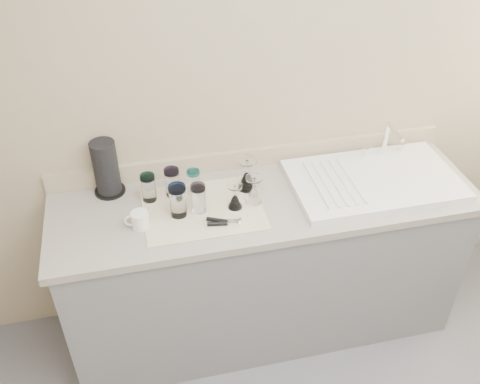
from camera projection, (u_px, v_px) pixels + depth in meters
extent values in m
cube|color=tan|center=(252.00, 104.00, 2.58)|extent=(3.50, 0.04, 2.50)
cube|color=slate|center=(264.00, 268.00, 2.84)|extent=(2.00, 0.60, 0.86)
cube|color=gray|center=(266.00, 202.00, 2.57)|extent=(2.06, 0.62, 0.04)
cube|color=white|center=(374.00, 180.00, 2.64)|extent=(0.82, 0.50, 0.03)
cylinder|color=silver|center=(386.00, 138.00, 2.76)|extent=(0.02, 0.02, 0.18)
cylinder|color=silver|center=(395.00, 132.00, 2.65)|extent=(0.02, 0.16, 0.02)
cylinder|color=silver|center=(366.00, 151.00, 2.78)|extent=(0.03, 0.03, 0.04)
cylinder|color=silver|center=(401.00, 147.00, 2.82)|extent=(0.03, 0.03, 0.04)
cube|color=silver|center=(203.00, 209.00, 2.49)|extent=(0.55, 0.42, 0.01)
cylinder|color=white|center=(149.00, 189.00, 2.50)|extent=(0.07, 0.07, 0.12)
cylinder|color=#26B1A0|center=(147.00, 177.00, 2.46)|extent=(0.07, 0.07, 0.02)
cylinder|color=white|center=(172.00, 184.00, 2.53)|extent=(0.07, 0.07, 0.13)
cylinder|color=#613CB1|center=(171.00, 171.00, 2.49)|extent=(0.07, 0.07, 0.02)
cylinder|color=white|center=(194.00, 183.00, 2.55)|extent=(0.06, 0.06, 0.11)
cylinder|color=teal|center=(193.00, 173.00, 2.51)|extent=(0.06, 0.06, 0.02)
cylinder|color=white|center=(178.00, 202.00, 2.41)|extent=(0.08, 0.08, 0.14)
cylinder|color=#1B44BB|center=(177.00, 188.00, 2.36)|extent=(0.08, 0.08, 0.02)
cylinder|color=white|center=(199.00, 200.00, 2.44)|extent=(0.07, 0.07, 0.12)
cylinder|color=#9D8ED4|center=(198.00, 187.00, 2.39)|extent=(0.07, 0.07, 0.02)
cone|color=white|center=(247.00, 181.00, 2.59)|extent=(0.09, 0.09, 0.09)
cylinder|color=white|center=(247.00, 168.00, 2.54)|extent=(0.01, 0.01, 0.07)
cylinder|color=white|center=(247.00, 161.00, 2.51)|extent=(0.09, 0.09, 0.01)
cone|color=white|center=(235.00, 201.00, 2.47)|extent=(0.07, 0.07, 0.06)
cylinder|color=white|center=(235.00, 191.00, 2.44)|extent=(0.01, 0.01, 0.05)
cylinder|color=white|center=(235.00, 186.00, 2.42)|extent=(0.07, 0.07, 0.01)
cone|color=white|center=(254.00, 195.00, 2.51)|extent=(0.08, 0.08, 0.07)
cylinder|color=white|center=(254.00, 184.00, 2.47)|extent=(0.01, 0.01, 0.06)
cylinder|color=white|center=(254.00, 178.00, 2.45)|extent=(0.08, 0.08, 0.01)
cube|color=silver|center=(235.00, 223.00, 2.39)|extent=(0.07, 0.05, 0.02)
cylinder|color=black|center=(221.00, 224.00, 2.38)|extent=(0.12, 0.04, 0.02)
cylinder|color=black|center=(220.00, 220.00, 2.40)|extent=(0.12, 0.07, 0.02)
cylinder|color=white|center=(140.00, 220.00, 2.37)|extent=(0.09, 0.09, 0.08)
torus|color=white|center=(131.00, 221.00, 2.37)|extent=(0.06, 0.02, 0.06)
cylinder|color=black|center=(110.00, 191.00, 2.60)|extent=(0.15, 0.15, 0.01)
cylinder|color=black|center=(106.00, 167.00, 2.51)|extent=(0.12, 0.12, 0.27)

